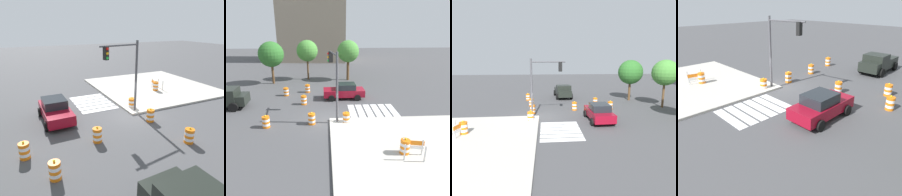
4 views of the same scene
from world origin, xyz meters
The scene contains 13 objects.
ground_plane centered at (0.00, 0.00, 0.00)m, with size 120.00×120.00×0.00m, color #474749.
sidewalk_corner centered at (6.00, -6.00, 0.07)m, with size 12.00×12.00×0.15m, color #BCB7AD.
crosswalk_stripes centered at (4.00, 1.80, 0.01)m, with size 4.35×3.20×0.02m.
sports_car centered at (1.71, 5.51, 0.81)m, with size 4.33×2.20×1.63m.
traffic_barrel_near_corner centered at (-4.88, -1.08, 0.45)m, with size 0.56×0.56×1.02m.
traffic_barrel_median_near centered at (-1.42, -0.70, 0.45)m, with size 0.56×0.56×1.02m.
traffic_barrel_median_far centered at (1.32, -0.73, 0.45)m, with size 0.56×0.56×1.02m.
traffic_barrel_far_curb centered at (-2.40, 7.95, 0.45)m, with size 0.56×0.56×1.02m.
traffic_barrel_lane_center centered at (-2.46, 3.85, 0.45)m, with size 0.56×0.56×1.02m.
traffic_barrel_opposite_curb centered at (-4.69, 6.79, 0.45)m, with size 0.56×0.56×1.02m.
traffic_barrel_on_sidewalk centered at (4.38, -5.38, 0.60)m, with size 0.56×0.56×1.02m.
construction_barricade centered at (4.76, -5.64, 0.72)m, with size 1.37×1.01×1.00m.
traffic_light_pole centered at (0.42, 0.52, 3.91)m, with size 0.78×3.26×5.50m.
Camera 1 is at (-13.05, 7.84, 6.76)m, focal length 33.99 mm.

